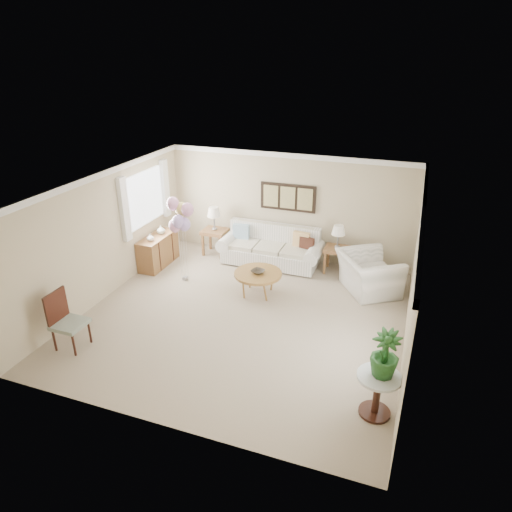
# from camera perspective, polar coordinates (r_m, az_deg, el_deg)

# --- Properties ---
(ground_plane) EXTENTS (6.00, 6.00, 0.00)m
(ground_plane) POSITION_cam_1_polar(r_m,az_deg,el_deg) (8.97, -1.61, -7.58)
(ground_plane) COLOR tan
(room_shell) EXTENTS (6.04, 6.04, 2.60)m
(room_shell) POSITION_cam_1_polar(r_m,az_deg,el_deg) (8.34, -2.21, 2.39)
(room_shell) COLOR #B8AB8C
(room_shell) RESTS_ON ground
(wall_art_triptych) EXTENTS (1.35, 0.06, 0.65)m
(wall_art_triptych) POSITION_cam_1_polar(r_m,az_deg,el_deg) (10.89, 4.01, 7.32)
(wall_art_triptych) COLOR black
(wall_art_triptych) RESTS_ON ground
(sofa) EXTENTS (2.48, 0.93, 0.92)m
(sofa) POSITION_cam_1_polar(r_m,az_deg,el_deg) (10.97, 1.94, 0.85)
(sofa) COLOR white
(sofa) RESTS_ON ground
(end_table_left) EXTENTS (0.59, 0.54, 0.65)m
(end_table_left) POSITION_cam_1_polar(r_m,az_deg,el_deg) (11.45, -5.18, 2.79)
(end_table_left) COLOR #8F583E
(end_table_left) RESTS_ON ground
(end_table_right) EXTENTS (0.56, 0.51, 0.61)m
(end_table_right) POSITION_cam_1_polar(r_m,az_deg,el_deg) (10.63, 10.07, 0.55)
(end_table_right) COLOR #8F583E
(end_table_right) RESTS_ON ground
(lamp_left) EXTENTS (0.34, 0.34, 0.59)m
(lamp_left) POSITION_cam_1_polar(r_m,az_deg,el_deg) (11.26, -5.28, 5.42)
(lamp_left) COLOR gray
(lamp_left) RESTS_ON end_table_left
(lamp_right) EXTENTS (0.31, 0.31, 0.54)m
(lamp_right) POSITION_cam_1_polar(r_m,az_deg,el_deg) (10.43, 10.27, 3.12)
(lamp_right) COLOR gray
(lamp_right) RESTS_ON end_table_right
(coffee_table) EXTENTS (1.00, 1.00, 0.51)m
(coffee_table) POSITION_cam_1_polar(r_m,az_deg,el_deg) (9.52, 0.24, -2.31)
(coffee_table) COLOR brown
(coffee_table) RESTS_ON ground
(decor_bowl) EXTENTS (0.33, 0.33, 0.07)m
(decor_bowl) POSITION_cam_1_polar(r_m,az_deg,el_deg) (9.47, 0.24, -1.96)
(decor_bowl) COLOR #30281E
(decor_bowl) RESTS_ON coffee_table
(armchair) EXTENTS (1.60, 1.64, 0.81)m
(armchair) POSITION_cam_1_polar(r_m,az_deg,el_deg) (9.98, 13.86, -2.12)
(armchair) COLOR white
(armchair) RESTS_ON ground
(side_table) EXTENTS (0.62, 0.62, 0.67)m
(side_table) POSITION_cam_1_polar(r_m,az_deg,el_deg) (6.79, 15.02, -15.33)
(side_table) COLOR silver
(side_table) RESTS_ON ground
(potted_plant) EXTENTS (0.51, 0.51, 0.71)m
(potted_plant) POSITION_cam_1_polar(r_m,az_deg,el_deg) (6.50, 15.84, -11.69)
(potted_plant) COLOR #1D4416
(potted_plant) RESTS_ON side_table
(accent_chair) EXTENTS (0.51, 0.51, 1.05)m
(accent_chair) POSITION_cam_1_polar(r_m,az_deg,el_deg) (8.53, -22.73, -7.29)
(accent_chair) COLOR gray
(accent_chair) RESTS_ON ground
(credenza) EXTENTS (0.46, 1.20, 0.74)m
(credenza) POSITION_cam_1_polar(r_m,az_deg,el_deg) (11.11, -12.14, 0.67)
(credenza) COLOR #8F583E
(credenza) RESTS_ON ground
(vase_white) EXTENTS (0.17, 0.17, 0.17)m
(vase_white) POSITION_cam_1_polar(r_m,az_deg,el_deg) (10.70, -13.07, 2.27)
(vase_white) COLOR silver
(vase_white) RESTS_ON credenza
(vase_sage) EXTENTS (0.23, 0.23, 0.21)m
(vase_sage) POSITION_cam_1_polar(r_m,az_deg,el_deg) (11.07, -11.80, 3.25)
(vase_sage) COLOR beige
(vase_sage) RESTS_ON credenza
(balloon_cluster) EXTENTS (0.59, 0.44, 1.93)m
(balloon_cluster) POSITION_cam_1_polar(r_m,az_deg,el_deg) (9.84, -9.49, 4.95)
(balloon_cluster) COLOR gray
(balloon_cluster) RESTS_ON ground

